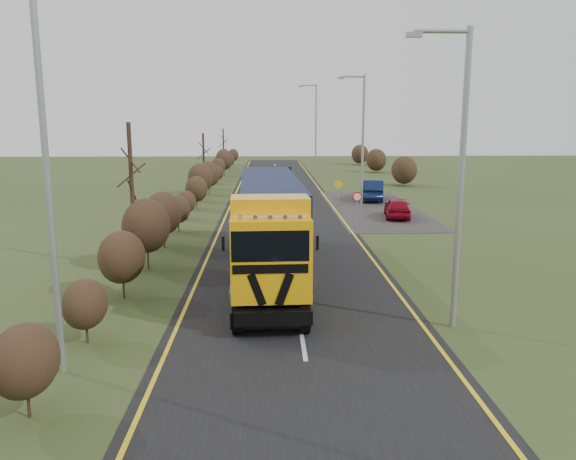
% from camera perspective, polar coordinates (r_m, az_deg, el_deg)
% --- Properties ---
extents(ground, '(160.00, 160.00, 0.00)m').
position_cam_1_polar(ground, '(19.96, 0.76, -6.77)').
color(ground, '#35411C').
rests_on(ground, ground).
extents(road, '(8.00, 120.00, 0.02)m').
position_cam_1_polar(road, '(29.63, -0.18, -0.83)').
color(road, black).
rests_on(road, ground).
extents(layby, '(6.00, 18.00, 0.02)m').
position_cam_1_polar(layby, '(40.14, 8.67, 2.19)').
color(layby, '#312E2B').
rests_on(layby, ground).
extents(lane_markings, '(7.52, 116.00, 0.01)m').
position_cam_1_polar(lane_markings, '(29.32, -0.16, -0.91)').
color(lane_markings, yellow).
rests_on(lane_markings, road).
extents(hedgerow, '(2.24, 102.04, 6.05)m').
position_cam_1_polar(hedgerow, '(27.71, -12.53, 1.46)').
color(hedgerow, '#2F1F15').
rests_on(hedgerow, ground).
extents(lorry, '(2.73, 14.05, 3.90)m').
position_cam_1_polar(lorry, '(22.23, -1.88, 0.95)').
color(lorry, black).
rests_on(lorry, ground).
extents(car_red_hatchback, '(2.09, 4.00, 1.30)m').
position_cam_1_polar(car_red_hatchback, '(36.44, 11.05, 2.23)').
color(car_red_hatchback, maroon).
rests_on(car_red_hatchback, ground).
extents(car_blue_sedan, '(2.56, 5.04, 1.58)m').
position_cam_1_polar(car_blue_sedan, '(44.27, 8.56, 4.03)').
color(car_blue_sedan, '#0A163A').
rests_on(car_blue_sedan, ground).
extents(streetlight_near, '(1.84, 0.18, 8.65)m').
position_cam_1_polar(streetlight_near, '(16.83, 16.90, 5.95)').
color(streetlight_near, gray).
rests_on(streetlight_near, ground).
extents(streetlight_mid, '(1.97, 0.19, 9.26)m').
position_cam_1_polar(streetlight_mid, '(40.57, 7.46, 9.55)').
color(streetlight_mid, gray).
rests_on(streetlight_mid, ground).
extents(streetlight_far, '(2.16, 0.20, 10.21)m').
position_cam_1_polar(streetlight_far, '(65.64, 2.73, 10.65)').
color(streetlight_far, gray).
rests_on(streetlight_far, ground).
extents(left_pole, '(0.16, 0.16, 10.05)m').
position_cam_1_polar(left_pole, '(14.14, -23.32, 5.77)').
color(left_pole, gray).
rests_on(left_pole, ground).
extents(speed_sign, '(0.57, 0.10, 2.08)m').
position_cam_1_polar(speed_sign, '(32.76, 7.02, 2.75)').
color(speed_sign, gray).
rests_on(speed_sign, ground).
extents(warning_board, '(0.73, 0.11, 1.90)m').
position_cam_1_polar(warning_board, '(41.25, 5.15, 4.11)').
color(warning_board, gray).
rests_on(warning_board, ground).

